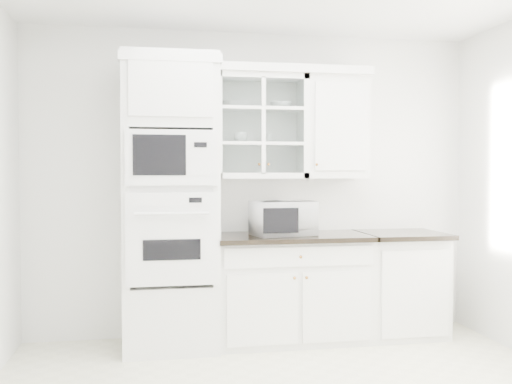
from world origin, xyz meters
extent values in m
cube|color=white|center=(0.00, 1.74, 1.35)|extent=(4.00, 0.02, 2.70)
cube|color=white|center=(-0.75, 1.43, 1.20)|extent=(0.76, 0.65, 2.40)
cube|color=white|center=(-0.75, 1.09, 0.94)|extent=(0.70, 0.03, 0.72)
cube|color=black|center=(-0.75, 1.07, 0.86)|extent=(0.44, 0.01, 0.16)
cube|color=white|center=(-0.75, 1.09, 1.56)|extent=(0.70, 0.03, 0.43)
cube|color=black|center=(-0.84, 1.07, 1.58)|extent=(0.40, 0.01, 0.31)
cube|color=white|center=(0.28, 1.45, 0.44)|extent=(1.30, 0.60, 0.88)
cube|color=black|center=(0.28, 1.42, 0.90)|extent=(1.32, 0.67, 0.04)
cube|color=white|center=(1.28, 1.45, 0.44)|extent=(0.70, 0.60, 0.88)
cube|color=black|center=(1.28, 1.42, 0.90)|extent=(0.72, 0.67, 0.04)
cube|color=white|center=(0.03, 1.58, 1.85)|extent=(0.80, 0.33, 0.90)
cube|color=white|center=(0.03, 1.58, 1.70)|extent=(0.74, 0.29, 0.02)
cube|color=white|center=(0.03, 1.58, 2.00)|extent=(0.74, 0.29, 0.02)
cube|color=white|center=(0.71, 1.58, 1.85)|extent=(0.55, 0.33, 0.90)
cube|color=white|center=(-0.07, 1.56, 2.33)|extent=(2.14, 0.38, 0.07)
imported|color=white|center=(0.19, 1.40, 1.07)|extent=(0.57, 0.51, 0.29)
imported|color=white|center=(-0.20, 1.58, 2.04)|extent=(0.29, 0.29, 0.06)
imported|color=white|center=(0.22, 1.60, 2.04)|extent=(0.24, 0.24, 0.06)
imported|color=white|center=(-0.14, 1.57, 1.75)|extent=(0.14, 0.14, 0.09)
imported|color=white|center=(0.11, 1.60, 1.75)|extent=(0.10, 0.10, 0.08)
camera|label=1|loc=(-0.87, -3.32, 1.45)|focal=40.00mm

